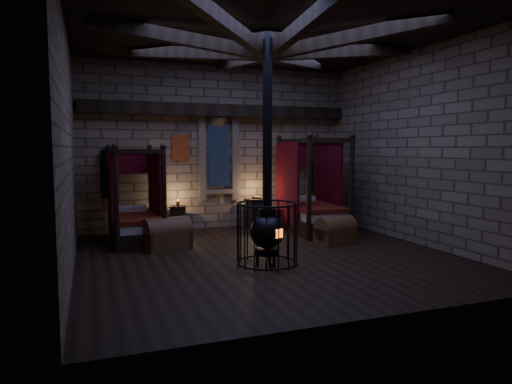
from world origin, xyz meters
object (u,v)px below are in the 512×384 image
object	(u,v)px
trunk_right	(335,231)
bed_right	(311,208)
stove	(267,229)
bed_left	(135,219)
trunk_left	(167,235)

from	to	relation	value
trunk_right	bed_right	bearing A→B (deg)	71.43
trunk_right	stove	bearing A→B (deg)	-161.22
bed_left	trunk_right	xyz separation A→B (m)	(4.10, -1.67, -0.24)
bed_left	trunk_right	size ratio (longest dim) A/B	2.25
stove	trunk_left	bearing A→B (deg)	104.31
trunk_left	bed_left	bearing A→B (deg)	104.55
bed_right	stove	distance (m)	3.61
bed_left	trunk_left	world-z (taller)	bed_left
trunk_right	bed_left	bearing A→B (deg)	146.27
trunk_right	trunk_left	bearing A→B (deg)	157.70
bed_right	stove	bearing A→B (deg)	-125.04
bed_left	bed_right	bearing A→B (deg)	-2.48
trunk_left	trunk_right	size ratio (longest dim) A/B	1.12
trunk_left	stove	xyz separation A→B (m)	(1.48, -1.90, 0.36)
bed_left	trunk_left	size ratio (longest dim) A/B	2.01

